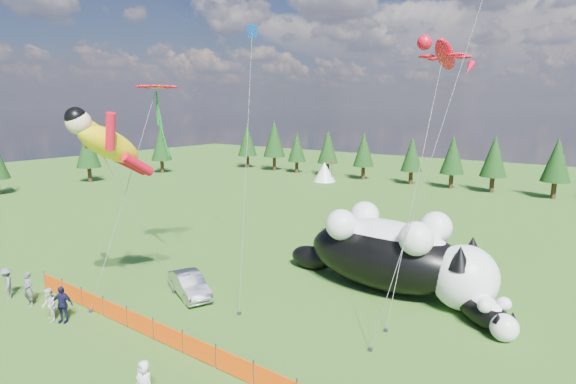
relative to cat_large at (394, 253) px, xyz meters
The scene contains 16 objects.
ground 10.69m from the cat_large, 122.58° to the right, with size 160.00×160.00×0.00m, color #11390A.
safety_fence 13.19m from the cat_large, 115.49° to the right, with size 22.06×0.06×1.10m.
tree_line 36.67m from the cat_large, 98.84° to the left, with size 90.00×4.00×8.00m, color black, non-canonical shape.
festival_tents 31.67m from the cat_large, 80.23° to the left, with size 50.00×3.20×2.80m, color white, non-canonical shape.
cat_large is the anchor object (origin of this frame).
cat_small 5.73m from the cat_large, 15.63° to the right, with size 3.87×3.68×1.72m.
car 11.82m from the cat_large, 140.46° to the right, with size 1.38×3.96×1.30m, color #BBBABF.
spectator_a 20.18m from the cat_large, 138.21° to the right, with size 0.69×0.45×1.90m, color #5D5C62.
spectator_b 18.44m from the cat_large, 131.88° to the right, with size 0.84×0.49×1.72m, color silver.
spectator_c 17.79m from the cat_large, 131.22° to the right, with size 1.09×0.56×1.86m, color #121434.
spectator_d 21.83m from the cat_large, 141.11° to the right, with size 1.15×0.59×1.78m, color #5D5C62.
spectator_e 15.23m from the cat_large, 102.17° to the right, with size 0.79×0.52×1.63m, color silver.
superhero_kite 16.52m from the cat_large, 135.58° to the right, with size 5.08×5.63×10.98m.
gecko_kite 11.90m from the cat_large, 73.93° to the left, with size 3.47×11.55×15.87m.
flower_kite 16.99m from the cat_large, 154.82° to the right, with size 3.17×7.59×13.06m.
diamond_kite_a 15.34m from the cat_large, 169.67° to the right, with size 4.73×6.70×16.76m.
Camera 1 is at (15.14, -14.80, 10.50)m, focal length 28.00 mm.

